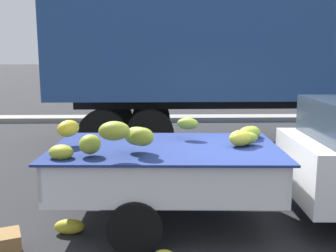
% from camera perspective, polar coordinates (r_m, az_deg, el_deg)
% --- Properties ---
extents(ground, '(220.00, 220.00, 0.00)m').
position_cam_1_polar(ground, '(5.53, 13.34, -14.27)').
color(ground, '#28282B').
extents(curb_strip, '(80.00, 0.80, 0.16)m').
position_cam_1_polar(curb_strip, '(13.99, 4.10, 1.14)').
color(curb_strip, gray).
rests_on(curb_strip, ground).
extents(pickup_truck, '(5.32, 2.00, 1.70)m').
position_cam_1_polar(pickup_truck, '(5.59, 21.61, -4.81)').
color(pickup_truck, white).
rests_on(pickup_truck, ground).
extents(semi_trailer, '(12.02, 2.72, 3.95)m').
position_cam_1_polar(semi_trailer, '(10.50, 17.42, 11.21)').
color(semi_trailer, navy).
rests_on(semi_trailer, ground).
extents(fallen_banana_bunch_near_tailgate, '(0.40, 0.22, 0.19)m').
position_cam_1_polar(fallen_banana_bunch_near_tailgate, '(5.36, -14.17, -14.02)').
color(fallen_banana_bunch_near_tailgate, gold).
rests_on(fallen_banana_bunch_near_tailgate, ground).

